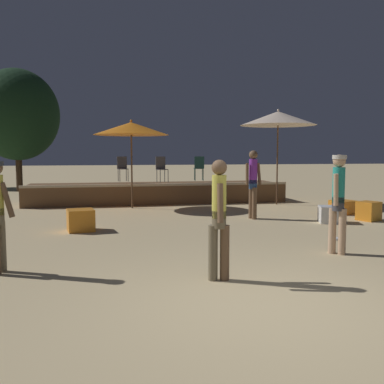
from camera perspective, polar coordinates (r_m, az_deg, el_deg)
name	(u,v)px	position (r m, az deg, el deg)	size (l,w,h in m)	color
ground_plane	(270,307)	(5.11, 10.39, -14.81)	(120.00, 120.00, 0.00)	#D1B784
wooden_deck	(157,193)	(15.47, -4.73, -0.09)	(8.97, 2.28, 0.73)	brown
patio_umbrella_0	(131,129)	(13.66, -8.11, 8.36)	(2.36, 2.36, 2.79)	brown
patio_umbrella_1	(278,118)	(14.83, 11.40, 9.59)	(2.54, 2.54, 3.22)	brown
cube_seat_0	(81,220)	(9.92, -14.62, -3.66)	(0.66, 0.66, 0.49)	orange
cube_seat_2	(331,214)	(11.31, 17.99, -2.86)	(0.70, 0.70, 0.42)	white
cube_seat_3	(343,207)	(13.08, 19.50, -1.91)	(0.74, 0.74, 0.39)	orange
cube_seat_4	(369,211)	(12.00, 22.48, -2.36)	(0.62, 0.62, 0.49)	orange
person_1	(338,198)	(7.74, 18.92, -0.81)	(0.38, 0.38, 1.72)	tan
person_2	(253,181)	(11.43, 8.14, 1.45)	(0.48, 0.31, 1.82)	brown
person_3	(219,216)	(5.82, 3.62, -3.27)	(0.29, 0.51, 1.65)	brown
bistro_chair_0	(122,166)	(15.80, -9.26, 3.41)	(0.41, 0.41, 0.90)	#47474C
bistro_chair_1	(161,167)	(15.10, -4.10, 3.38)	(0.42, 0.43, 0.90)	#47474C
bistro_chair_2	(199,166)	(15.92, 0.95, 3.49)	(0.40, 0.41, 0.90)	#1E4C47
frisbee_disc	(335,239)	(9.17, 18.56, -5.91)	(0.25, 0.25, 0.03)	white
background_tree_1	(17,115)	(21.14, -22.30, 9.50)	(3.74, 3.74, 5.54)	#3D2B1C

